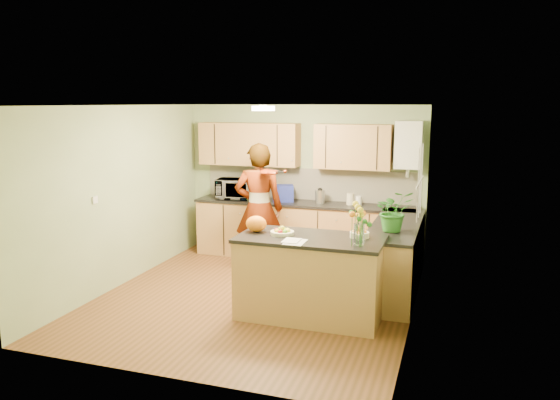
% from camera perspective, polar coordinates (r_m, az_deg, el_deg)
% --- Properties ---
extents(floor, '(4.50, 4.50, 0.00)m').
position_cam_1_polar(floor, '(7.31, -2.47, -10.13)').
color(floor, '#543618').
rests_on(floor, ground).
extents(ceiling, '(4.00, 4.50, 0.02)m').
position_cam_1_polar(ceiling, '(6.86, -2.63, 9.86)').
color(ceiling, silver).
rests_on(ceiling, wall_back).
extents(wall_back, '(4.00, 0.02, 2.50)m').
position_cam_1_polar(wall_back, '(9.09, 2.49, 2.02)').
color(wall_back, gray).
rests_on(wall_back, floor).
extents(wall_front, '(4.00, 0.02, 2.50)m').
position_cam_1_polar(wall_front, '(4.99, -11.77, -4.99)').
color(wall_front, gray).
rests_on(wall_front, floor).
extents(wall_left, '(0.02, 4.50, 2.50)m').
position_cam_1_polar(wall_left, '(7.90, -16.24, 0.39)').
color(wall_left, gray).
rests_on(wall_left, floor).
extents(wall_right, '(0.02, 4.50, 2.50)m').
position_cam_1_polar(wall_right, '(6.55, 14.04, -1.46)').
color(wall_right, gray).
rests_on(wall_right, floor).
extents(back_counter, '(3.64, 0.62, 0.94)m').
position_cam_1_polar(back_counter, '(8.92, 2.54, -3.22)').
color(back_counter, '#A36C41').
rests_on(back_counter, floor).
extents(right_counter, '(0.62, 2.24, 0.94)m').
position_cam_1_polar(right_counter, '(7.58, 12.01, -5.86)').
color(right_counter, '#A36C41').
rests_on(right_counter, floor).
extents(splashback, '(3.60, 0.02, 0.52)m').
position_cam_1_polar(splashback, '(9.06, 3.07, 1.67)').
color(splashback, '#EEE4CE').
rests_on(splashback, back_counter).
extents(upper_cabinets, '(3.20, 0.34, 0.70)m').
position_cam_1_polar(upper_cabinets, '(8.91, 1.12, 5.75)').
color(upper_cabinets, '#A36C41').
rests_on(upper_cabinets, wall_back).
extents(boiler, '(0.40, 0.30, 0.86)m').
position_cam_1_polar(boiler, '(8.56, 13.30, 5.61)').
color(boiler, white).
rests_on(boiler, wall_back).
extents(window_right, '(0.01, 1.30, 1.05)m').
position_cam_1_polar(window_right, '(7.09, 14.46, 1.85)').
color(window_right, white).
rests_on(window_right, wall_right).
extents(light_switch, '(0.02, 0.09, 0.09)m').
position_cam_1_polar(light_switch, '(7.41, -18.77, 0.01)').
color(light_switch, white).
rests_on(light_switch, wall_left).
extents(ceiling_lamp, '(0.30, 0.30, 0.07)m').
position_cam_1_polar(ceiling_lamp, '(7.14, -1.76, 9.56)').
color(ceiling_lamp, '#FFEABF').
rests_on(ceiling_lamp, ceiling).
extents(peninsula_island, '(1.71, 0.88, 0.98)m').
position_cam_1_polar(peninsula_island, '(6.55, 3.18, -8.02)').
color(peninsula_island, '#A36C41').
rests_on(peninsula_island, floor).
extents(fruit_dish, '(0.28, 0.28, 0.10)m').
position_cam_1_polar(fruit_dish, '(6.50, 0.24, -3.29)').
color(fruit_dish, beige).
rests_on(fruit_dish, peninsula_island).
extents(orange_bowl, '(0.23, 0.23, 0.13)m').
position_cam_1_polar(orange_bowl, '(6.43, 8.32, -3.41)').
color(orange_bowl, beige).
rests_on(orange_bowl, peninsula_island).
extents(flower_vase, '(0.28, 0.28, 0.52)m').
position_cam_1_polar(flower_vase, '(6.04, 8.31, -1.48)').
color(flower_vase, silver).
rests_on(flower_vase, peninsula_island).
extents(orange_bag, '(0.27, 0.24, 0.19)m').
position_cam_1_polar(orange_bag, '(6.65, -2.50, -2.50)').
color(orange_bag, orange).
rests_on(orange_bag, peninsula_island).
extents(papers, '(0.22, 0.30, 0.01)m').
position_cam_1_polar(papers, '(6.16, 1.59, -4.39)').
color(papers, white).
rests_on(papers, peninsula_island).
extents(violinist, '(0.82, 0.65, 1.96)m').
position_cam_1_polar(violinist, '(8.09, -2.22, -0.93)').
color(violinist, tan).
rests_on(violinist, floor).
extents(violin, '(0.64, 0.55, 0.16)m').
position_cam_1_polar(violin, '(7.72, -1.43, 2.96)').
color(violin, '#4D1504').
rests_on(violin, violinist).
extents(microwave, '(0.65, 0.48, 0.33)m').
position_cam_1_polar(microwave, '(9.16, -4.69, 1.16)').
color(microwave, white).
rests_on(microwave, back_counter).
extents(blue_box, '(0.40, 0.35, 0.27)m').
position_cam_1_polar(blue_box, '(8.90, 0.31, 0.71)').
color(blue_box, navy).
rests_on(blue_box, back_counter).
extents(kettle, '(0.15, 0.15, 0.29)m').
position_cam_1_polar(kettle, '(8.77, 4.19, 0.43)').
color(kettle, '#B8B8BD').
rests_on(kettle, back_counter).
extents(jar_cream, '(0.13, 0.13, 0.18)m').
position_cam_1_polar(jar_cream, '(8.68, 7.35, 0.11)').
color(jar_cream, beige).
rests_on(jar_cream, back_counter).
extents(jar_white, '(0.11, 0.11, 0.15)m').
position_cam_1_polar(jar_white, '(8.62, 8.24, -0.09)').
color(jar_white, white).
rests_on(jar_white, back_counter).
extents(potted_plant, '(0.59, 0.56, 0.52)m').
position_cam_1_polar(potted_plant, '(6.95, 11.79, -1.12)').
color(potted_plant, '#286C24').
rests_on(potted_plant, right_counter).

